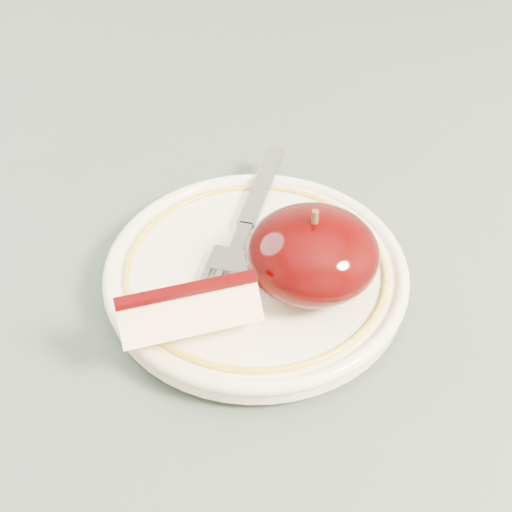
{
  "coord_description": "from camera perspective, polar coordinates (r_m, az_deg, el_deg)",
  "views": [
    {
      "loc": [
        0.01,
        -0.34,
        1.07
      ],
      "look_at": [
        0.03,
        -0.03,
        0.78
      ],
      "focal_mm": 50.0,
      "sensor_mm": 36.0,
      "label": 1
    }
  ],
  "objects": [
    {
      "name": "table",
      "position": [
        0.53,
        -3.85,
        -6.62
      ],
      "size": [
        0.9,
        0.9,
        0.75
      ],
      "color": "brown",
      "rests_on": "ground"
    },
    {
      "name": "plate",
      "position": [
        0.44,
        -0.0,
        -1.33
      ],
      "size": [
        0.19,
        0.19,
        0.02
      ],
      "color": "#F0E4C9",
      "rests_on": "table"
    },
    {
      "name": "apple_half",
      "position": [
        0.41,
        4.52,
        0.17
      ],
      "size": [
        0.08,
        0.07,
        0.06
      ],
      "color": "black",
      "rests_on": "plate"
    },
    {
      "name": "apple_wedge",
      "position": [
        0.39,
        -5.4,
        -4.49
      ],
      "size": [
        0.08,
        0.05,
        0.04
      ],
      "rotation": [
        0.0,
        0.0,
        0.21
      ],
      "color": "beige",
      "rests_on": "plate"
    },
    {
      "name": "fork",
      "position": [
        0.45,
        -0.82,
        2.39
      ],
      "size": [
        0.07,
        0.16,
        0.0
      ],
      "rotation": [
        0.0,
        0.0,
        1.24
      ],
      "color": "gray",
      "rests_on": "plate"
    }
  ]
}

